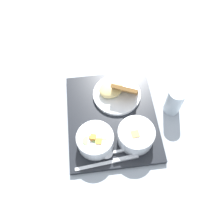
# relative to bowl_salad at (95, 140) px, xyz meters

# --- Properties ---
(ground_plane) EXTENTS (4.00, 4.00, 0.00)m
(ground_plane) POSITION_rel_bowl_salad_xyz_m (0.11, -0.06, -0.05)
(ground_plane) COLOR #99A3AD
(serving_tray) EXTENTS (0.42, 0.36, 0.02)m
(serving_tray) POSITION_rel_bowl_salad_xyz_m (0.11, -0.06, -0.04)
(serving_tray) COLOR black
(serving_tray) RESTS_ON ground_plane
(bowl_salad) EXTENTS (0.12, 0.12, 0.07)m
(bowl_salad) POSITION_rel_bowl_salad_xyz_m (0.00, 0.00, 0.00)
(bowl_salad) COLOR silver
(bowl_salad) RESTS_ON serving_tray
(bowl_soup) EXTENTS (0.12, 0.12, 0.06)m
(bowl_soup) POSITION_rel_bowl_salad_xyz_m (0.01, -0.14, 0.00)
(bowl_soup) COLOR silver
(bowl_soup) RESTS_ON serving_tray
(plate_main) EXTENTS (0.18, 0.18, 0.09)m
(plate_main) POSITION_rel_bowl_salad_xyz_m (0.20, -0.08, -0.01)
(plate_main) COLOR silver
(plate_main) RESTS_ON serving_tray
(knife) EXTENTS (0.05, 0.21, 0.01)m
(knife) POSITION_rel_bowl_salad_xyz_m (-0.06, -0.07, -0.03)
(knife) COLOR silver
(knife) RESTS_ON serving_tray
(spoon) EXTENTS (0.05, 0.15, 0.01)m
(spoon) POSITION_rel_bowl_salad_xyz_m (-0.04, -0.06, -0.03)
(spoon) COLOR silver
(spoon) RESTS_ON serving_tray
(glass_water) EXTENTS (0.06, 0.06, 0.11)m
(glass_water) POSITION_rel_bowl_salad_xyz_m (0.14, -0.28, -0.00)
(glass_water) COLOR silver
(glass_water) RESTS_ON ground_plane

